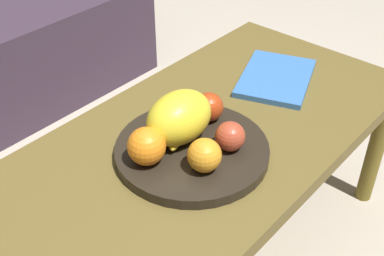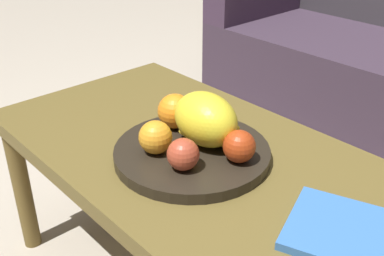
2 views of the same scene
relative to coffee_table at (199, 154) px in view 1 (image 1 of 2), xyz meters
name	(u,v)px [view 1 (image 1 of 2)]	position (x,y,z in m)	size (l,w,h in m)	color
coffee_table	(199,154)	(0.00, 0.00, 0.00)	(1.19, 0.57, 0.45)	brown
fruit_bowl	(192,150)	(-0.06, -0.03, 0.06)	(0.34, 0.34, 0.03)	black
melon_large_front	(179,118)	(-0.06, 0.01, 0.13)	(0.16, 0.12, 0.12)	yellow
orange_front	(204,155)	(-0.10, -0.10, 0.11)	(0.07, 0.07, 0.07)	orange
orange_left	(147,146)	(-0.16, 0.01, 0.12)	(0.08, 0.08, 0.08)	orange
apple_front	(209,107)	(0.05, 0.01, 0.11)	(0.07, 0.07, 0.07)	#AC3714
apple_left	(230,136)	(-0.01, -0.10, 0.11)	(0.07, 0.07, 0.07)	#AC4129
banana_bunch	(176,127)	(-0.05, 0.02, 0.10)	(0.16, 0.11, 0.06)	gold
magazine	(276,78)	(0.34, 0.01, 0.06)	(0.25, 0.18, 0.02)	#376EBD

